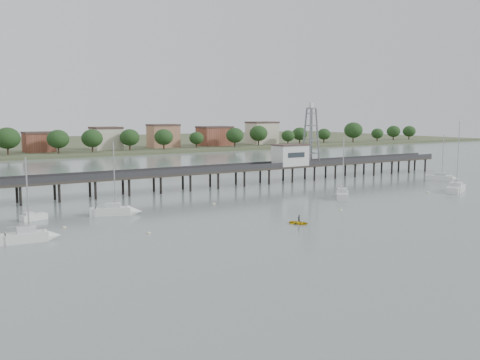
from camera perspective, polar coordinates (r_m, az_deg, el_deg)
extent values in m
plane|color=gray|center=(73.33, 18.21, -6.54)|extent=(500.00, 500.00, 0.00)
cube|color=#2D2823|center=(119.68, -4.24, 0.82)|extent=(150.00, 5.00, 0.50)
cube|color=#333335|center=(117.49, -3.70, 1.09)|extent=(150.00, 0.12, 1.10)
cube|color=#333335|center=(121.72, -4.76, 1.29)|extent=(150.00, 0.12, 1.10)
cylinder|color=black|center=(118.25, -3.80, -0.21)|extent=(0.50, 0.50, 4.40)
cylinder|color=black|center=(121.59, -4.64, -0.01)|extent=(0.50, 0.50, 4.40)
cylinder|color=black|center=(165.34, 19.15, 1.51)|extent=(0.50, 0.50, 4.40)
cylinder|color=black|center=(167.75, 18.14, 1.62)|extent=(0.50, 0.50, 4.40)
cube|color=silver|center=(132.79, 5.37, 2.62)|extent=(8.00, 5.00, 5.00)
cube|color=#4C3833|center=(132.61, 5.38, 3.76)|extent=(8.40, 5.40, 0.30)
cube|color=slate|center=(136.41, 7.62, 7.61)|extent=(1.80, 1.80, 0.30)
cube|color=silver|center=(136.42, 7.63, 7.92)|extent=(0.90, 0.90, 1.20)
cube|color=white|center=(91.75, -13.40, -3.37)|extent=(6.21, 4.12, 1.65)
cone|color=white|center=(91.69, -11.14, -3.31)|extent=(3.04, 2.95, 2.25)
cube|color=silver|center=(91.55, -13.43, -2.64)|extent=(3.04, 2.58, 0.75)
cylinder|color=#A5A8AA|center=(90.83, -13.26, 0.52)|extent=(0.18, 0.18, 10.86)
cylinder|color=#A5A8AA|center=(91.50, -14.04, -2.32)|extent=(3.21, 1.28, 0.12)
cube|color=white|center=(143.82, 20.57, 0.13)|extent=(5.34, 5.53, 1.65)
cone|color=white|center=(144.18, 21.94, 0.08)|extent=(3.15, 3.16, 2.15)
cube|color=silver|center=(143.70, 20.59, 0.59)|extent=(2.94, 2.98, 0.75)
cylinder|color=#A5A8AA|center=(143.30, 20.83, 2.51)|extent=(0.18, 0.18, 10.39)
cylinder|color=#A5A8AA|center=(143.56, 20.24, 0.82)|extent=(2.28, 2.46, 0.12)
cube|color=white|center=(108.46, 10.87, -1.70)|extent=(5.59, 5.77, 1.65)
cone|color=white|center=(112.03, 10.88, -1.42)|extent=(3.29, 3.30, 2.25)
cube|color=silver|center=(108.29, 10.89, -1.08)|extent=(3.07, 3.11, 0.75)
cylinder|color=#A5A8AA|center=(108.09, 10.95, 1.61)|extent=(0.18, 0.18, 10.85)
cylinder|color=#A5A8AA|center=(107.25, 10.89, -0.86)|extent=(2.38, 2.56, 0.12)
cube|color=white|center=(124.94, 22.04, -0.94)|extent=(7.87, 5.89, 1.65)
cone|color=white|center=(129.46, 22.37, -0.69)|extent=(4.03, 3.94, 2.87)
cube|color=silver|center=(124.79, 22.06, -0.40)|extent=(3.96, 3.53, 0.75)
cylinder|color=#A5A8AA|center=(124.67, 22.24, 2.61)|extent=(0.18, 0.18, 13.82)
cylinder|color=#A5A8AA|center=(123.52, 21.98, -0.21)|extent=(3.89, 2.05, 0.12)
cube|color=white|center=(76.26, -21.81, -5.81)|extent=(5.40, 2.35, 1.65)
cone|color=white|center=(76.69, -19.35, -5.63)|extent=(2.32, 2.18, 2.06)
cube|color=silver|center=(76.02, -21.85, -4.95)|extent=(2.44, 1.77, 0.75)
cylinder|color=#A5A8AA|center=(75.27, -21.74, -1.49)|extent=(0.18, 0.18, 9.92)
cylinder|color=#A5A8AA|center=(75.82, -22.53, -4.59)|extent=(3.09, 0.29, 0.12)
cube|color=white|center=(91.29, -21.16, -3.76)|extent=(4.37, 2.89, 1.12)
cube|color=silver|center=(90.74, -21.67, -3.42)|extent=(1.71, 1.71, 0.67)
imported|color=gold|center=(82.76, 6.29, -4.68)|extent=(2.19, 1.59, 3.02)
imported|color=black|center=(82.76, 6.29, -4.68)|extent=(0.64, 1.25, 0.29)
ellipsoid|color=beige|center=(83.69, -18.24, -4.82)|extent=(0.56, 0.56, 0.39)
ellipsoid|color=beige|center=(76.85, -9.71, -5.60)|extent=(0.56, 0.56, 0.39)
ellipsoid|color=beige|center=(126.12, 10.76, -0.65)|extent=(0.56, 0.56, 0.39)
ellipsoid|color=beige|center=(121.05, 19.40, -1.25)|extent=(0.56, 0.56, 0.39)
ellipsoid|color=beige|center=(100.01, -2.80, -2.55)|extent=(0.56, 0.56, 0.39)
ellipsoid|color=beige|center=(95.06, 10.71, -3.17)|extent=(0.56, 0.56, 0.39)
cube|color=#475133|center=(296.11, -21.08, 3.49)|extent=(500.00, 170.00, 1.40)
cube|color=brown|center=(233.15, -20.68, 3.93)|extent=(13.00, 10.50, 9.00)
cube|color=brown|center=(240.13, -14.10, 4.25)|extent=(13.00, 10.50, 9.00)
cube|color=brown|center=(249.66, -8.17, 4.50)|extent=(13.00, 10.50, 9.00)
cube|color=brown|center=(261.65, -2.73, 4.68)|extent=(13.00, 10.50, 9.00)
cube|color=brown|center=(276.32, 2.37, 4.81)|extent=(13.00, 10.50, 9.00)
ellipsoid|color=#1A3917|center=(223.63, -17.56, 4.02)|extent=(8.00, 8.00, 6.80)
ellipsoid|color=#1A3917|center=(278.58, 7.18, 4.84)|extent=(8.00, 8.00, 6.80)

